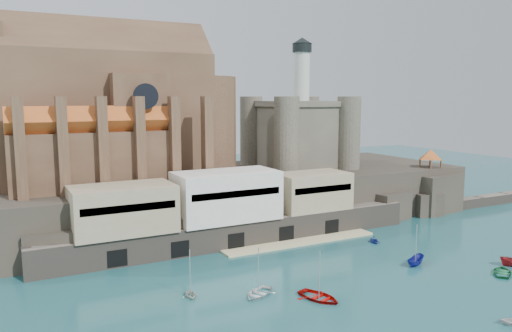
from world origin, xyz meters
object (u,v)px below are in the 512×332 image
object	(u,v)px
pavilion	(431,156)
boat_2	(415,265)
church	(119,117)
boat_0	(319,299)
castle_keep	(298,131)

from	to	relation	value
pavilion	boat_2	xyz separation A→B (m)	(-30.62, -26.37, -12.73)
church	boat_2	distance (m)	59.44
pavilion	boat_0	size ratio (longest dim) A/B	1.06
boat_0	pavilion	bearing A→B (deg)	13.44
pavilion	castle_keep	bearing A→B (deg)	149.82
church	pavilion	bearing A→B (deg)	-13.48
pavilion	boat_0	xyz separation A→B (m)	(-51.58, -30.45, -12.73)
castle_keep	boat_0	distance (m)	55.37
church	pavilion	xyz separation A→B (m)	(66.13, -15.85, -9.40)
pavilion	boat_2	size ratio (longest dim) A/B	1.43
boat_2	pavilion	bearing A→B (deg)	-71.90
pavilion	boat_0	world-z (taller)	pavilion
boat_0	boat_2	size ratio (longest dim) A/B	1.35
church	boat_0	world-z (taller)	church
pavilion	boat_2	distance (m)	42.37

